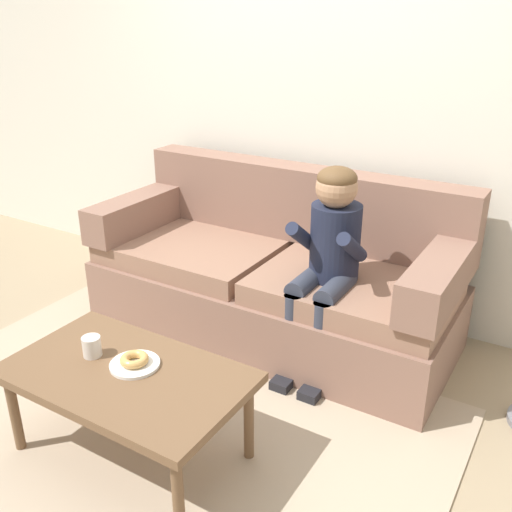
{
  "coord_description": "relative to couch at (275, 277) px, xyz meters",
  "views": [
    {
      "loc": [
        1.56,
        -1.84,
        1.79
      ],
      "look_at": [
        0.17,
        0.45,
        0.65
      ],
      "focal_mm": 40.25,
      "sensor_mm": 36.0,
      "label": 1
    }
  ],
  "objects": [
    {
      "name": "mug",
      "position": [
        -0.2,
        -1.26,
        0.13
      ],
      "size": [
        0.08,
        0.08,
        0.09
      ],
      "primitive_type": "cylinder",
      "color": "silver",
      "rests_on": "coffee_table"
    },
    {
      "name": "ground",
      "position": [
        -0.06,
        -0.85,
        -0.34
      ],
      "size": [
        10.0,
        10.0,
        0.0
      ],
      "primitive_type": "plane",
      "color": "#9E896B"
    },
    {
      "name": "couch",
      "position": [
        0.0,
        0.0,
        0.0
      ],
      "size": [
        2.11,
        0.9,
        0.95
      ],
      "color": "#846051",
      "rests_on": "ground"
    },
    {
      "name": "plate",
      "position": [
        0.01,
        -1.22,
        0.09
      ],
      "size": [
        0.21,
        0.21,
        0.01
      ],
      "primitive_type": "cylinder",
      "color": "white",
      "rests_on": "coffee_table"
    },
    {
      "name": "area_rug",
      "position": [
        -0.06,
        -1.1,
        -0.34
      ],
      "size": [
        2.69,
        1.85,
        0.01
      ],
      "primitive_type": "cube",
      "color": "tan",
      "rests_on": "ground"
    },
    {
      "name": "toy_controller",
      "position": [
        -0.62,
        -0.82,
        -0.32
      ],
      "size": [
        0.23,
        0.09,
        0.05
      ],
      "rotation": [
        0.0,
        0.0,
        -0.42
      ],
      "color": "gold",
      "rests_on": "ground"
    },
    {
      "name": "wall_back",
      "position": [
        -0.06,
        0.55,
        1.06
      ],
      "size": [
        8.0,
        0.1,
        2.8
      ],
      "primitive_type": "cube",
      "color": "silver",
      "rests_on": "ground"
    },
    {
      "name": "coffee_table",
      "position": [
        0.01,
        -1.27,
        0.04
      ],
      "size": [
        1.02,
        0.6,
        0.43
      ],
      "color": "brown",
      "rests_on": "ground"
    },
    {
      "name": "person_child",
      "position": [
        0.42,
        -0.21,
        0.33
      ],
      "size": [
        0.34,
        0.58,
        1.1
      ],
      "color": "#1E2338",
      "rests_on": "ground"
    },
    {
      "name": "donut",
      "position": [
        0.01,
        -1.22,
        0.12
      ],
      "size": [
        0.16,
        0.16,
        0.04
      ],
      "primitive_type": "torus",
      "rotation": [
        0.0,
        0.0,
        1.11
      ],
      "color": "tan",
      "rests_on": "plate"
    }
  ]
}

